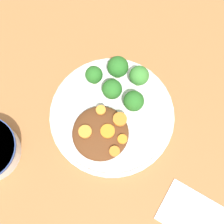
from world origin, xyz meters
TOP-DOWN VIEW (x-y plane):
  - ground_plane at (0.00, 0.00)m, footprint 4.00×4.00m
  - plate at (0.00, 0.00)m, footprint 0.25×0.25m
  - stew_mound at (0.00, -0.05)m, footprint 0.11×0.11m
  - broccoli_floret_0 at (-0.07, 0.05)m, footprint 0.04×0.04m
  - broccoli_floret_1 at (0.01, 0.09)m, footprint 0.04×0.04m
  - broccoli_floret_2 at (0.03, 0.03)m, footprint 0.04×0.04m
  - broccoli_floret_3 at (-0.02, 0.04)m, footprint 0.04×0.04m
  - broccoli_floret_4 at (-0.03, 0.08)m, footprint 0.04×0.04m
  - carrot_slice_0 at (-0.02, -0.06)m, footprint 0.03×0.03m
  - carrot_slice_1 at (-0.02, -0.01)m, footprint 0.02×0.02m
  - carrot_slice_2 at (0.04, -0.04)m, footprint 0.02×0.02m
  - carrot_slice_3 at (0.01, -0.04)m, footprint 0.03×0.03m
  - carrot_slice_4 at (0.04, -0.07)m, footprint 0.02×0.02m
  - carrot_slice_5 at (0.02, -0.01)m, footprint 0.03×0.03m
  - napkin at (0.23, -0.10)m, footprint 0.13×0.09m

SIDE VIEW (x-z plane):
  - ground_plane at x=0.00m, z-range 0.00..0.00m
  - napkin at x=0.23m, z-range 0.00..0.01m
  - plate at x=0.00m, z-range 0.00..0.02m
  - stew_mound at x=0.00m, z-range 0.01..0.04m
  - carrot_slice_2 at x=0.04m, z-range 0.04..0.04m
  - carrot_slice_3 at x=0.01m, z-range 0.04..0.04m
  - carrot_slice_4 at x=0.04m, z-range 0.04..0.05m
  - carrot_slice_1 at x=-0.02m, z-range 0.04..0.05m
  - carrot_slice_0 at x=-0.02m, z-range 0.04..0.05m
  - carrot_slice_5 at x=0.02m, z-range 0.04..0.05m
  - broccoli_floret_2 at x=0.03m, z-range 0.02..0.07m
  - broccoli_floret_0 at x=-0.07m, z-range 0.02..0.07m
  - broccoli_floret_1 at x=0.01m, z-range 0.02..0.07m
  - broccoli_floret_3 at x=-0.02m, z-range 0.02..0.08m
  - broccoli_floret_4 at x=-0.03m, z-range 0.02..0.08m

